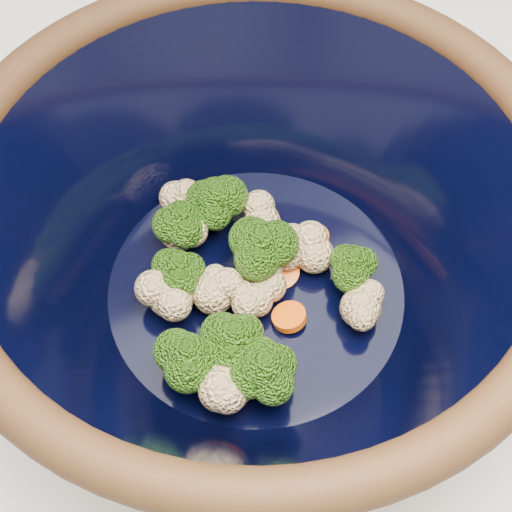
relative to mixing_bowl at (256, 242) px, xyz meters
The scene contains 2 objects.
mixing_bowl is the anchor object (origin of this frame).
vegetable_pile 0.04m from the mixing_bowl, 169.35° to the right, with size 0.17×0.20×0.06m.
Camera 1 is at (-0.03, -0.14, 1.39)m, focal length 50.00 mm.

